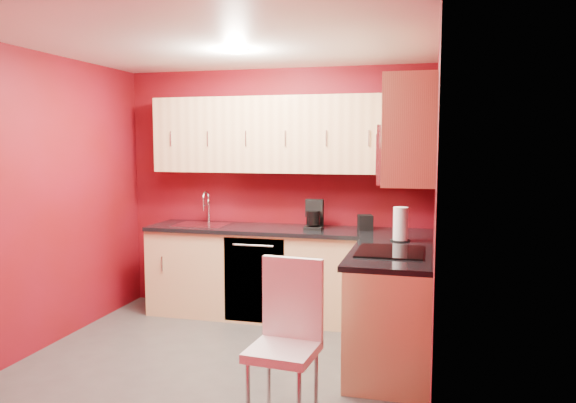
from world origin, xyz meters
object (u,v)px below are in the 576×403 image
at_px(sink, 202,221).
at_px(coffee_maker, 314,215).
at_px(microwave, 408,154).
at_px(napkin_holder, 365,222).
at_px(dining_chair, 283,342).
at_px(paper_towel, 400,224).

xyz_separation_m(sink, coffee_maker, (1.17, -0.02, 0.11)).
bearing_deg(microwave, napkin_holder, 112.00).
bearing_deg(napkin_holder, microwave, -68.00).
bearing_deg(coffee_maker, napkin_holder, 6.12).
bearing_deg(dining_chair, coffee_maker, 101.68).
relative_size(sink, napkin_holder, 3.59).
xyz_separation_m(napkin_holder, dining_chair, (-0.26, -2.09, -0.48)).
bearing_deg(microwave, coffee_maker, 133.07).
relative_size(coffee_maker, dining_chair, 0.28).
bearing_deg(paper_towel, napkin_holder, 123.64).
bearing_deg(sink, microwave, -25.60).
xyz_separation_m(coffee_maker, paper_towel, (0.85, -0.46, 0.00)).
height_order(microwave, napkin_holder, microwave).
xyz_separation_m(microwave, dining_chair, (-0.69, -1.02, -1.16)).
bearing_deg(sink, paper_towel, -13.33).
bearing_deg(dining_chair, paper_towel, 73.11).
xyz_separation_m(coffee_maker, dining_chair, (0.23, -2.00, -0.55)).
xyz_separation_m(microwave, paper_towel, (-0.07, 0.52, -0.60)).
bearing_deg(coffee_maker, dining_chair, -86.89).
relative_size(coffee_maker, paper_towel, 0.98).
relative_size(paper_towel, dining_chair, 0.29).
relative_size(napkin_holder, dining_chair, 0.14).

